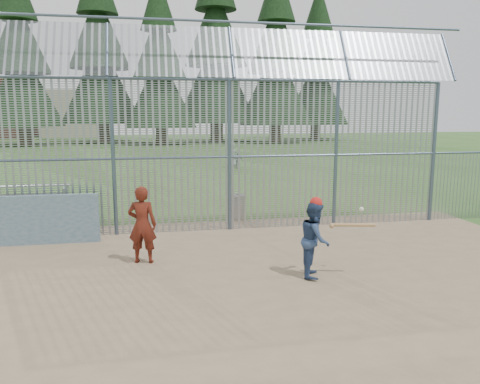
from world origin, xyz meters
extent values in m
plane|color=#2D511E|center=(0.00, 0.00, 0.00)|extent=(120.00, 120.00, 0.00)
cube|color=#756047|center=(0.00, -0.50, 0.01)|extent=(14.00, 10.00, 0.02)
cube|color=#38566B|center=(-4.60, 2.90, 0.62)|extent=(2.50, 0.12, 1.20)
imported|color=navy|center=(1.01, -0.44, 0.75)|extent=(0.76, 0.86, 1.47)
imported|color=maroon|center=(-2.28, 1.02, 0.84)|extent=(0.67, 0.51, 1.64)
imported|color=gray|center=(2.52, 17.90, 0.75)|extent=(0.85, 0.69, 1.49)
imported|color=slate|center=(2.76, 17.13, 0.48)|extent=(0.59, 0.51, 0.95)
sphere|color=red|center=(1.01, -0.44, 1.47)|extent=(0.23, 0.23, 0.23)
cylinder|color=#AA7F4C|center=(1.71, -0.59, 1.04)|extent=(0.84, 0.25, 0.07)
sphere|color=#AA7F4C|center=(1.28, -0.59, 1.04)|extent=(0.09, 0.09, 0.09)
sphere|color=white|center=(1.97, -0.39, 1.30)|extent=(0.09, 0.09, 0.09)
cylinder|color=#919399|center=(0.41, 4.69, 0.35)|extent=(0.52, 0.52, 0.70)
cylinder|color=#9EA0A5|center=(0.41, 4.69, 0.72)|extent=(0.56, 0.56, 0.05)
sphere|color=#9EA0A5|center=(0.41, 4.69, 0.77)|extent=(0.10, 0.10, 0.10)
cube|color=slate|center=(-6.33, 7.26, 0.20)|extent=(3.00, 0.25, 0.05)
cube|color=slate|center=(-6.33, 7.61, 0.45)|extent=(3.00, 0.25, 0.05)
cube|color=slate|center=(-6.33, 7.96, 0.70)|extent=(3.00, 0.25, 0.05)
cube|color=gray|center=(-4.93, 7.61, 0.35)|extent=(0.06, 0.90, 0.70)
cylinder|color=#47566B|center=(-3.00, 3.50, 2.00)|extent=(0.10, 0.10, 4.00)
cylinder|color=#47566B|center=(0.00, 3.50, 2.00)|extent=(0.10, 0.10, 4.00)
cylinder|color=#47566B|center=(3.00, 3.50, 2.00)|extent=(0.10, 0.10, 4.00)
cylinder|color=#47566B|center=(6.00, 3.50, 2.00)|extent=(0.10, 0.10, 4.00)
cylinder|color=#47566B|center=(0.00, 3.50, 4.00)|extent=(12.00, 0.07, 0.07)
cylinder|color=#47566B|center=(0.00, 3.50, 2.00)|extent=(12.00, 0.06, 0.06)
cube|color=gray|center=(0.00, 3.50, 2.00)|extent=(12.00, 0.02, 4.00)
cube|color=gray|center=(0.00, 3.12, 4.65)|extent=(12.00, 0.77, 1.31)
cylinder|color=#47566B|center=(6.00, 3.50, 1.00)|extent=(0.08, 0.08, 2.00)
cylinder|color=#332319|center=(-14.00, 40.00, 1.53)|extent=(1.19, 1.19, 3.06)
cone|color=black|center=(-14.00, 40.00, 10.20)|extent=(7.48, 7.48, 13.94)
cylinder|color=#332319|center=(-7.00, 43.00, 1.71)|extent=(1.33, 1.33, 3.42)
cone|color=black|center=(-7.00, 43.00, 11.40)|extent=(8.36, 8.36, 15.58)
cylinder|color=#332319|center=(-1.00, 39.00, 1.44)|extent=(1.12, 1.12, 2.88)
cone|color=black|center=(-1.00, 39.00, 9.60)|extent=(7.04, 7.04, 13.12)
cylinder|color=#332319|center=(5.00, 42.00, 1.80)|extent=(1.40, 1.40, 3.60)
cone|color=black|center=(5.00, 42.00, 12.00)|extent=(8.80, 8.80, 16.40)
cylinder|color=#332319|center=(11.00, 40.00, 1.62)|extent=(1.26, 1.26, 3.24)
cone|color=black|center=(11.00, 40.00, 10.80)|extent=(7.92, 7.92, 14.76)
cylinder|color=#332319|center=(17.00, 44.00, 1.53)|extent=(1.19, 1.19, 3.06)
cone|color=black|center=(17.00, 44.00, 10.20)|extent=(7.48, 7.48, 13.94)
cube|color=#B2A58C|center=(-12.00, 58.00, 3.00)|extent=(8.00, 7.00, 6.00)
camera|label=1|loc=(-2.04, -8.75, 3.17)|focal=35.00mm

